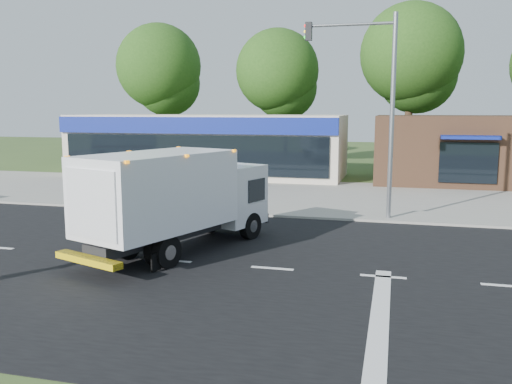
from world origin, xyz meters
The scene contains 10 objects.
ground centered at (0.00, 0.00, 0.00)m, with size 120.00×120.00×0.00m, color #385123.
road_asphalt centered at (0.00, 0.00, 0.00)m, with size 60.00×14.00×0.02m, color black.
sidewalk centered at (0.00, 8.20, 0.06)m, with size 60.00×2.40×0.12m, color gray.
parking_apron centered at (0.00, 14.00, 0.01)m, with size 60.00×9.00×0.02m, color gray.
lane_markings centered at (1.35, -1.35, 0.02)m, with size 55.20×7.00×0.01m.
ems_box_truck centered at (-3.26, 1.03, 1.81)m, with size 4.46×7.40×3.14m.
retail_strip_mall centered at (-9.00, 19.93, 2.01)m, with size 18.00×6.20×4.00m.
brown_storefront centered at (7.00, 19.98, 2.00)m, with size 10.00×6.70×4.00m.
traffic_signal_pole centered at (2.35, 7.60, 4.92)m, with size 3.51×0.25×8.00m.
background_trees centered at (-0.85, 28.16, 7.38)m, with size 36.77×7.39×12.10m.
Camera 1 is at (3.20, -14.16, 4.39)m, focal length 38.00 mm.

